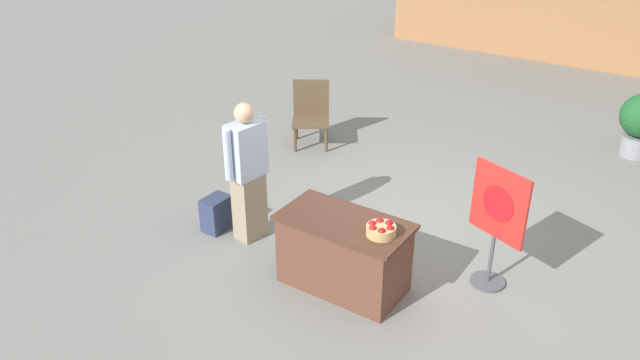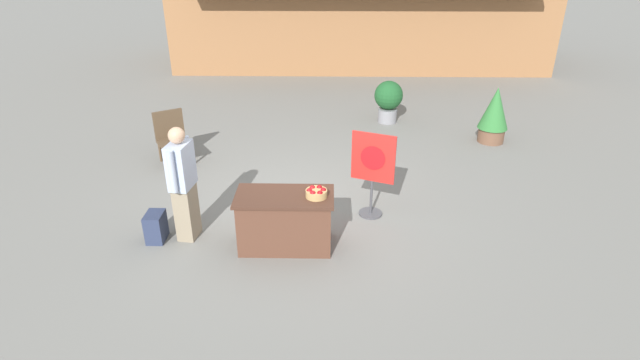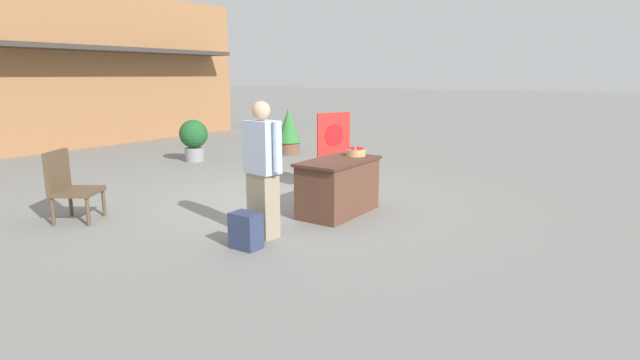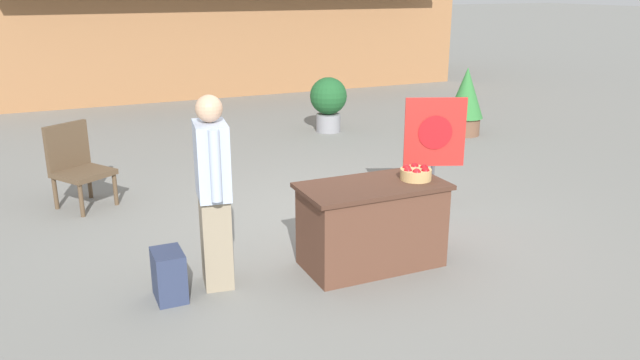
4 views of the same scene
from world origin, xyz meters
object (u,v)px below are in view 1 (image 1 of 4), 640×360
(poster_board, at_px, (497,221))
(person_visitor, at_px, (248,172))
(patio_chair, at_px, (311,111))
(backpack, at_px, (217,214))
(display_table, at_px, (344,253))
(apple_basket, at_px, (381,229))

(poster_board, bearing_deg, person_visitor, -54.00)
(person_visitor, relative_size, poster_board, 1.24)
(patio_chair, bearing_deg, backpack, -22.30)
(person_visitor, distance_m, backpack, 0.78)
(poster_board, bearing_deg, patio_chair, -96.78)
(person_visitor, bearing_deg, display_table, 0.00)
(person_visitor, bearing_deg, backpack, -158.39)
(display_table, xyz_separation_m, poster_board, (1.24, 0.87, 0.36))
(person_visitor, relative_size, backpack, 3.95)
(display_table, relative_size, patio_chair, 1.36)
(person_visitor, xyz_separation_m, patio_chair, (-0.95, 2.63, -0.33))
(apple_basket, height_order, person_visitor, person_visitor)
(apple_basket, bearing_deg, backpack, 176.63)
(backpack, distance_m, patio_chair, 2.80)
(display_table, relative_size, person_visitor, 0.80)
(person_visitor, xyz_separation_m, poster_board, (2.65, 0.67, -0.09))
(display_table, distance_m, backpack, 1.85)
(apple_basket, height_order, patio_chair, patio_chair)
(backpack, height_order, poster_board, poster_board)
(poster_board, relative_size, patio_chair, 1.38)
(display_table, xyz_separation_m, patio_chair, (-2.35, 2.83, 0.12))
(apple_basket, xyz_separation_m, patio_chair, (-2.78, 2.86, -0.33))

